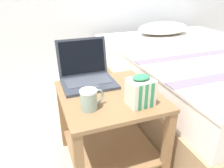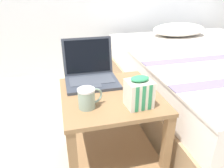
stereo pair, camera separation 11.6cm
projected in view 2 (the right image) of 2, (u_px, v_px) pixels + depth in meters
name	position (u px, v px, depth m)	size (l,w,h in m)	color
ground_plane	(110.00, 159.00, 1.45)	(8.00, 8.00, 0.00)	tan
bed	(213.00, 79.00, 1.99)	(1.52, 1.93, 0.65)	#997A56
bedside_table	(110.00, 120.00, 1.31)	(0.55, 0.57, 0.50)	olive
laptop	(91.00, 74.00, 1.37)	(0.32, 0.30, 0.25)	#333842
mug_front_left	(87.00, 97.00, 1.08)	(0.13, 0.09, 0.10)	#8CA593
snack_bag	(139.00, 93.00, 1.09)	(0.13, 0.12, 0.16)	silver
cell_phone	(141.00, 91.00, 1.26)	(0.09, 0.14, 0.01)	black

